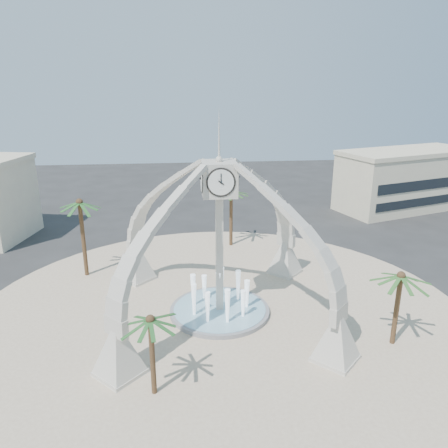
{
  "coord_description": "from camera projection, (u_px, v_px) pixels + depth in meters",
  "views": [
    {
      "loc": [
        -3.0,
        -31.13,
        17.73
      ],
      "look_at": [
        0.57,
        2.0,
        6.9
      ],
      "focal_mm": 35.0,
      "sensor_mm": 36.0,
      "label": 1
    }
  ],
  "objects": [
    {
      "name": "building_ne",
      "position": [
        406.0,
        179.0,
        63.42
      ],
      "size": [
        21.87,
        14.17,
        8.6
      ],
      "rotation": [
        0.0,
        0.0,
        0.31
      ],
      "color": "beige",
      "rests_on": "ground"
    },
    {
      "name": "plaza",
      "position": [
        220.0,
        313.0,
        35.21
      ],
      "size": [
        40.0,
        40.0,
        0.06
      ],
      "primitive_type": "cylinder",
      "color": "beige",
      "rests_on": "ground"
    },
    {
      "name": "palm_east",
      "position": [
        401.0,
        277.0,
        29.5
      ],
      "size": [
        4.72,
        4.72,
        5.99
      ],
      "rotation": [
        0.0,
        0.0,
        -0.32
      ],
      "color": "brown",
      "rests_on": "ground"
    },
    {
      "name": "palm_south",
      "position": [
        150.0,
        321.0,
        24.6
      ],
      "size": [
        3.59,
        3.59,
        5.64
      ],
      "rotation": [
        0.0,
        0.0,
        0.07
      ],
      "color": "brown",
      "rests_on": "ground"
    },
    {
      "name": "fountain",
      "position": [
        220.0,
        310.0,
        35.13
      ],
      "size": [
        8.0,
        8.0,
        3.62
      ],
      "color": "gray",
      "rests_on": "ground"
    },
    {
      "name": "palm_north",
      "position": [
        231.0,
        192.0,
        47.93
      ],
      "size": [
        4.8,
        4.8,
        7.15
      ],
      "rotation": [
        0.0,
        0.0,
        -0.23
      ],
      "color": "brown",
      "rests_on": "ground"
    },
    {
      "name": "clock_tower",
      "position": [
        219.0,
        237.0,
        33.21
      ],
      "size": [
        17.94,
        17.94,
        16.3
      ],
      "color": "#BCB4A7",
      "rests_on": "ground"
    },
    {
      "name": "palm_west",
      "position": [
        80.0,
        203.0,
        39.91
      ],
      "size": [
        5.29,
        5.29,
        8.09
      ],
      "rotation": [
        0.0,
        0.0,
        -0.34
      ],
      "color": "brown",
      "rests_on": "ground"
    },
    {
      "name": "ground",
      "position": [
        220.0,
        313.0,
        35.22
      ],
      "size": [
        140.0,
        140.0,
        0.0
      ],
      "primitive_type": "plane",
      "color": "#282828",
      "rests_on": "ground"
    }
  ]
}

